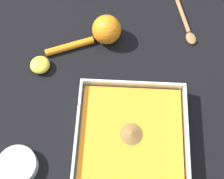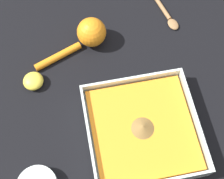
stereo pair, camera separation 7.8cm
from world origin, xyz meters
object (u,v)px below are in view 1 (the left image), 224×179
lemon_squeezer (103,31)px  wooden_spoon (182,14)px  square_dish (131,136)px  spice_bowl (18,166)px  lemon_half (40,65)px

lemon_squeezer → wooden_spoon: 0.25m
square_dish → lemon_squeezer: lemon_squeezer is taller
wooden_spoon → square_dish: bearing=-34.8°
spice_bowl → wooden_spoon: spice_bowl is taller
wooden_spoon → lemon_squeezer: bearing=-81.8°
spice_bowl → lemon_squeezer: lemon_squeezer is taller
square_dish → lemon_squeezer: size_ratio=1.26×
lemon_squeezer → wooden_spoon: (-0.09, 0.23, -0.03)m
lemon_squeezer → lemon_half: bearing=-169.8°
square_dish → spice_bowl: bearing=-72.5°
lemon_squeezer → wooden_spoon: bearing=1.0°
spice_bowl → lemon_half: bearing=177.2°
square_dish → lemon_half: bearing=-126.7°
lemon_squeezer → lemon_half: (0.10, -0.16, -0.02)m
spice_bowl → lemon_squeezer: (-0.37, 0.18, 0.02)m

